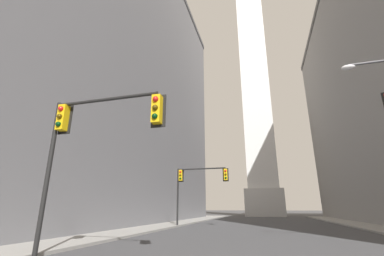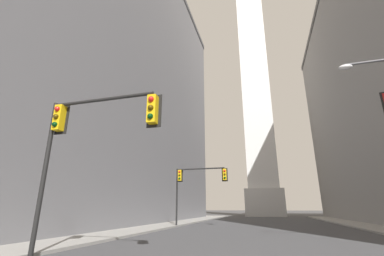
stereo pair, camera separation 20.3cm
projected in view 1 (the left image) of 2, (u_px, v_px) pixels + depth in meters
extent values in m
cube|color=gray|center=(142.00, 228.00, 23.14)|extent=(5.00, 73.63, 0.15)
cube|color=slate|center=(91.00, 85.00, 38.21)|extent=(24.04, 46.26, 38.64)
cube|color=silver|center=(265.00, 203.00, 57.34)|extent=(8.30, 8.30, 5.80)
cube|color=white|center=(254.00, 73.00, 67.02)|extent=(6.64, 6.64, 59.22)
cylinder|color=black|center=(48.00, 175.00, 10.12)|extent=(0.18, 0.18, 6.10)
cube|color=#E5B20F|center=(63.00, 118.00, 10.75)|extent=(0.35, 0.35, 1.10)
cube|color=black|center=(66.00, 119.00, 10.91)|extent=(0.58, 0.05, 1.32)
sphere|color=red|center=(61.00, 109.00, 10.67)|extent=(0.22, 0.22, 0.22)
sphere|color=#483506|center=(60.00, 116.00, 10.57)|extent=(0.22, 0.22, 0.22)
sphere|color=#073410|center=(58.00, 124.00, 10.47)|extent=(0.22, 0.22, 0.22)
cylinder|color=black|center=(106.00, 100.00, 10.41)|extent=(4.55, 0.14, 0.14)
sphere|color=black|center=(59.00, 105.00, 11.00)|extent=(0.18, 0.18, 0.18)
cube|color=#E5B20F|center=(157.00, 109.00, 9.63)|extent=(0.35, 0.35, 1.10)
cube|color=black|center=(159.00, 111.00, 9.79)|extent=(0.58, 0.05, 1.32)
sphere|color=red|center=(156.00, 99.00, 9.55)|extent=(0.22, 0.22, 0.22)
sphere|color=#483506|center=(155.00, 108.00, 9.45)|extent=(0.22, 0.22, 0.22)
sphere|color=#073410|center=(155.00, 116.00, 9.35)|extent=(0.22, 0.22, 0.22)
cylinder|color=black|center=(178.00, 197.00, 26.26)|extent=(0.18, 0.18, 5.75)
cylinder|color=#262626|center=(177.00, 226.00, 25.42)|extent=(0.40, 0.40, 0.10)
cube|color=#E5B20F|center=(181.00, 175.00, 26.83)|extent=(0.37, 0.37, 1.10)
cube|color=black|center=(181.00, 176.00, 27.00)|extent=(0.58, 0.09, 1.32)
sphere|color=red|center=(180.00, 172.00, 26.75)|extent=(0.22, 0.22, 0.22)
sphere|color=#483506|center=(180.00, 175.00, 26.65)|extent=(0.22, 0.22, 0.22)
sphere|color=#073410|center=(180.00, 178.00, 26.55)|extent=(0.22, 0.22, 0.22)
cylinder|color=black|center=(201.00, 169.00, 26.44)|extent=(5.01, 0.14, 0.14)
sphere|color=black|center=(178.00, 170.00, 27.08)|extent=(0.18, 0.18, 0.18)
cube|color=#E5B20F|center=(226.00, 175.00, 25.59)|extent=(0.37, 0.37, 1.10)
cube|color=black|center=(226.00, 175.00, 25.76)|extent=(0.58, 0.09, 1.32)
sphere|color=red|center=(225.00, 171.00, 25.51)|extent=(0.22, 0.22, 0.22)
sphere|color=#483506|center=(226.00, 174.00, 25.41)|extent=(0.22, 0.22, 0.22)
sphere|color=#073410|center=(226.00, 178.00, 25.31)|extent=(0.22, 0.22, 0.22)
cylinder|color=#4C4C51|center=(381.00, 61.00, 12.64)|extent=(2.97, 0.12, 0.12)
ellipsoid|color=silver|center=(348.00, 67.00, 12.99)|extent=(0.64, 0.36, 0.26)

